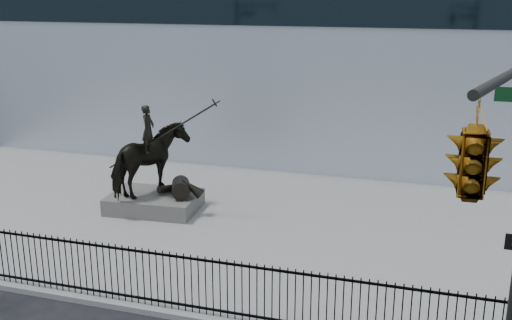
% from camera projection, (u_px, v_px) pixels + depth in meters
% --- Properties ---
extents(plaza, '(30.00, 12.00, 0.15)m').
position_uv_depth(plaza, '(257.00, 227.00, 19.70)').
color(plaza, gray).
rests_on(plaza, ground).
extents(building, '(44.00, 14.00, 9.00)m').
position_uv_depth(building, '(332.00, 53.00, 30.43)').
color(building, '#B0B8C0').
rests_on(building, ground).
extents(picket_fence, '(22.10, 0.10, 1.50)m').
position_uv_depth(picket_fence, '(185.00, 283.00, 14.20)').
color(picket_fence, black).
rests_on(picket_fence, plaza).
extents(statue_plinth, '(3.19, 2.31, 0.57)m').
position_uv_depth(statue_plinth, '(154.00, 202.00, 20.93)').
color(statue_plinth, '#585651').
rests_on(statue_plinth, plaza).
extents(equestrian_statue, '(3.90, 2.56, 3.31)m').
position_uv_depth(equestrian_statue, '(154.00, 161.00, 20.51)').
color(equestrian_statue, black).
rests_on(equestrian_statue, statue_plinth).
extents(traffic_signal_right, '(2.17, 6.86, 7.00)m').
position_uv_depth(traffic_signal_right, '(511.00, 196.00, 8.29)').
color(traffic_signal_right, black).
rests_on(traffic_signal_right, ground).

